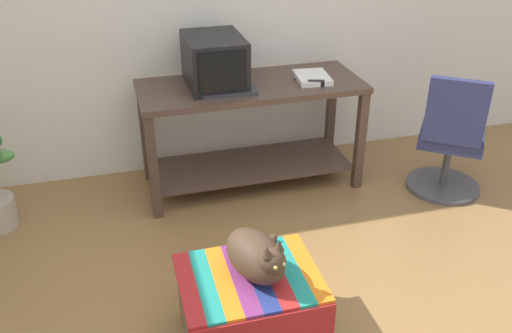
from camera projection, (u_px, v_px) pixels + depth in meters
The scene contains 9 objects.
desk at pixel (251, 117), 3.85m from camera, with size 1.53×0.63×0.77m.
tv_monitor at pixel (214, 62), 3.63m from camera, with size 0.37×0.51×0.33m.
keyboard at pixel (226, 92), 3.56m from camera, with size 0.40×0.15×0.02m, color #333338.
book at pixel (312, 77), 3.78m from camera, with size 0.22×0.29×0.04m, color white.
ottoman_with_blanket at pixel (250, 306), 2.68m from camera, with size 0.66×0.53×0.37m.
cat at pixel (257, 256), 2.55m from camera, with size 0.34×0.45×0.27m.
office_chair at pixel (450, 143), 3.80m from camera, with size 0.59×0.59×0.89m.
stapler at pixel (316, 83), 3.68m from camera, with size 0.04×0.11×0.04m, color black.
pen at pixel (301, 77), 3.83m from camera, with size 0.01×0.01×0.14m, color black.
Camera 1 is at (-0.71, -1.83, 2.07)m, focal length 38.73 mm.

